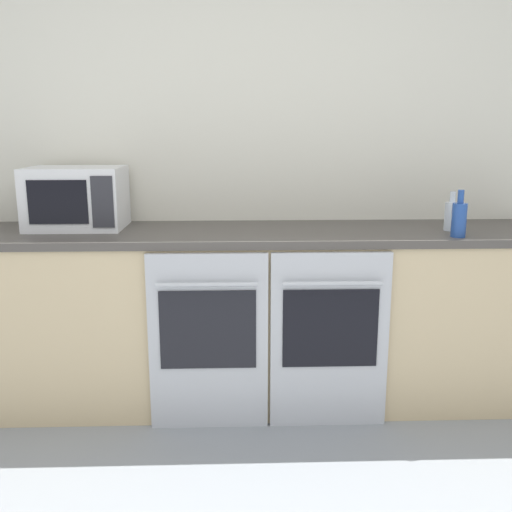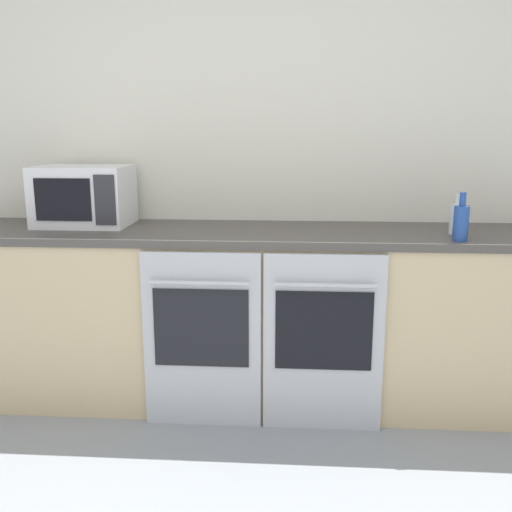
{
  "view_description": "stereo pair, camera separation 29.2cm",
  "coord_description": "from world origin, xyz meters",
  "px_view_note": "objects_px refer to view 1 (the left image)",
  "views": [
    {
      "loc": [
        -0.05,
        -1.06,
        1.41
      ],
      "look_at": [
        0.05,
        1.8,
        0.78
      ],
      "focal_mm": 40.0,
      "sensor_mm": 36.0,
      "label": 1
    },
    {
      "loc": [
        0.25,
        -1.05,
        1.41
      ],
      "look_at": [
        0.05,
        1.8,
        0.78
      ],
      "focal_mm": 40.0,
      "sensor_mm": 36.0,
      "label": 2
    }
  ],
  "objects_px": {
    "oven_left": "(208,341)",
    "bottle_blue": "(459,219)",
    "oven_right": "(329,340)",
    "microwave": "(77,198)",
    "bottle_clear": "(451,215)"
  },
  "relations": [
    {
      "from": "oven_left",
      "to": "bottle_blue",
      "type": "bearing_deg",
      "value": 4.39
    },
    {
      "from": "microwave",
      "to": "oven_left",
      "type": "bearing_deg",
      "value": -30.96
    },
    {
      "from": "oven_right",
      "to": "bottle_clear",
      "type": "height_order",
      "value": "bottle_clear"
    },
    {
      "from": "oven_left",
      "to": "oven_right",
      "type": "height_order",
      "value": "same"
    },
    {
      "from": "bottle_blue",
      "to": "oven_left",
      "type": "bearing_deg",
      "value": -175.61
    },
    {
      "from": "microwave",
      "to": "bottle_clear",
      "type": "xyz_separation_m",
      "value": [
        1.9,
        -0.14,
        -0.08
      ]
    },
    {
      "from": "bottle_clear",
      "to": "oven_right",
      "type": "bearing_deg",
      "value": -157.53
    },
    {
      "from": "microwave",
      "to": "bottle_blue",
      "type": "xyz_separation_m",
      "value": [
        1.87,
        -0.32,
        -0.07
      ]
    },
    {
      "from": "oven_right",
      "to": "bottle_blue",
      "type": "relative_size",
      "value": 3.87
    },
    {
      "from": "bottle_clear",
      "to": "bottle_blue",
      "type": "distance_m",
      "value": 0.18
    },
    {
      "from": "microwave",
      "to": "bottle_blue",
      "type": "bearing_deg",
      "value": -9.64
    },
    {
      "from": "oven_right",
      "to": "oven_left",
      "type": "bearing_deg",
      "value": 180.0
    },
    {
      "from": "oven_right",
      "to": "bottle_clear",
      "type": "xyz_separation_m",
      "value": [
        0.64,
        0.27,
        0.55
      ]
    },
    {
      "from": "oven_right",
      "to": "bottle_clear",
      "type": "distance_m",
      "value": 0.89
    },
    {
      "from": "oven_right",
      "to": "microwave",
      "type": "height_order",
      "value": "microwave"
    }
  ]
}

